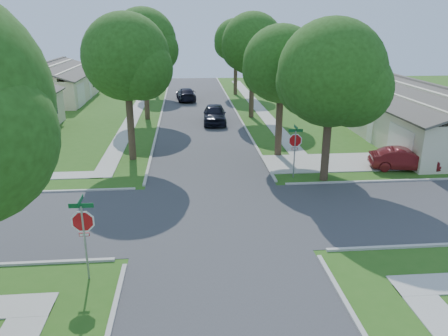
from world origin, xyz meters
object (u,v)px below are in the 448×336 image
tree_e_far (236,43)px  house_ne_near (429,123)px  stop_sign_ne (295,143)px  car_driveway (404,159)px  tree_w_near (127,61)px  tree_e_mid (253,47)px  tree_w_mid (144,44)px  car_curb_east (215,114)px  car_curb_west (186,94)px  tree_w_far (154,47)px  tree_ne_corner (332,78)px  stop_sign_sw (83,225)px  house_nw_far (52,86)px  house_ne_far (342,87)px  tree_e_near (282,68)px

tree_e_far → house_ne_near: 25.99m
stop_sign_ne → car_driveway: stop_sign_ne is taller
tree_w_near → tree_e_mid: bearing=51.9°
tree_w_mid → car_curb_east: (5.84, -2.24, -5.68)m
car_driveway → car_curb_west: 27.92m
tree_e_mid → car_curb_west: tree_e_mid is taller
tree_w_far → car_curb_west: bearing=-46.6°
tree_w_near → tree_ne_corner: (11.00, -4.80, -0.52)m
stop_sign_sw → tree_e_far: 40.04m
tree_w_far → house_nw_far: tree_w_far is taller
house_nw_far → tree_e_mid: bearing=-27.9°
stop_sign_sw → car_curb_east: 24.23m
car_curb_west → tree_w_near: bearing=76.0°
tree_w_near → car_curb_west: size_ratio=1.88×
stop_sign_ne → house_ne_near: 12.94m
tree_w_near → house_ne_far: size_ratio=0.66×
tree_ne_corner → house_ne_near: (9.63, 6.79, -4.08)m
car_curb_west → house_ne_far: bearing=170.6°
tree_w_near → tree_ne_corner: bearing=-23.6°
tree_w_far → car_curb_west: 6.95m
tree_e_near → tree_w_near: 9.41m
tree_e_near → house_ne_far: 23.30m
car_driveway → car_curb_west: car_curb_west is taller
car_curb_west → tree_ne_corner: bearing=101.3°
tree_w_near → car_driveway: 17.40m
tree_ne_corner → car_driveway: (5.14, 1.29, -4.95)m
stop_sign_sw → tree_e_near: size_ratio=0.36×
stop_sign_ne → tree_e_mid: 16.84m
tree_e_mid → stop_sign_sw: bearing=-110.2°
stop_sign_ne → car_driveway: size_ratio=0.77×
tree_e_far → car_driveway: bearing=-76.7°
house_nw_far → car_curb_west: size_ratio=2.85×
tree_w_far → tree_e_near: bearing=-69.4°
tree_e_far → house_ne_near: bearing=-64.0°
tree_w_near → tree_w_mid: (0.00, 12.00, 0.37)m
house_ne_near → house_nw_far: same height
tree_e_far → house_nw_far: bearing=-174.5°
tree_e_near → car_driveway: bearing=-27.4°
tree_w_near → car_curb_west: tree_w_near is taller
tree_w_far → tree_w_mid: bearing=-90.0°
tree_w_far → house_nw_far: (-11.34, -2.01, -3.99)m
tree_w_near → tree_w_mid: size_ratio=0.94×
tree_w_near → house_ne_near: tree_w_near is taller
tree_e_near → tree_w_near: size_ratio=0.92×
house_ne_near → house_ne_far: bearing=90.0°
tree_ne_corner → house_ne_far: bearing=68.8°
house_ne_far → tree_w_far: bearing=166.4°
tree_e_far → house_ne_far: 13.09m
stop_sign_sw → car_curb_east: size_ratio=0.63×
stop_sign_sw → tree_w_far: tree_w_far is taller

